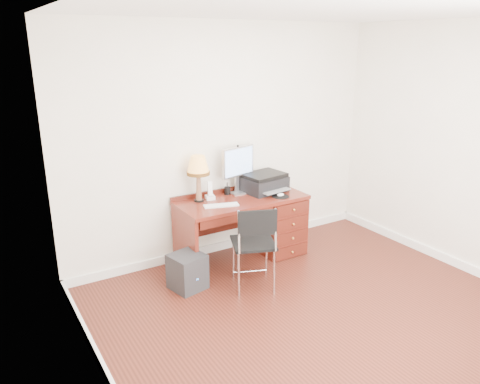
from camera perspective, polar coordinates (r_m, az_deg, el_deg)
ground at (r=4.65m, az=9.51°, el=-14.35°), size 4.00×4.00×0.00m
room_shell at (r=5.05m, az=4.83°, el=-10.74°), size 4.00×4.00×4.00m
desk at (r=5.64m, az=2.98°, el=-3.49°), size 1.50×0.67×0.75m
monitor at (r=5.47m, az=-0.18°, el=3.43°), size 0.48×0.21×0.56m
keyboard at (r=5.11m, az=-2.30°, el=-1.64°), size 0.40×0.21×0.01m
mouse_pad at (r=5.44m, az=4.96°, el=-0.46°), size 0.20×0.20×0.04m
printer at (r=5.60m, az=2.93°, el=1.18°), size 0.54×0.45×0.22m
leg_lamp at (r=5.17m, az=-5.12°, el=2.92°), size 0.26×0.26×0.53m
phone at (r=5.32m, az=-3.69°, el=-0.25°), size 0.12×0.12×0.21m
pen_cup at (r=5.49m, az=-1.56°, el=0.17°), size 0.07×0.07×0.09m
chair at (r=4.77m, az=2.10°, el=-5.74°), size 0.56×0.57×0.91m
equipment_box at (r=4.95m, az=-6.44°, el=-9.61°), size 0.39×0.39×0.38m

